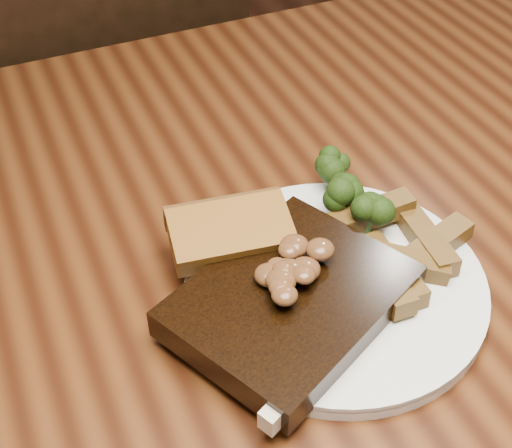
{
  "coord_description": "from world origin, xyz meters",
  "views": [
    {
      "loc": [
        -0.19,
        -0.44,
        1.23
      ],
      "look_at": [
        0.0,
        0.01,
        0.78
      ],
      "focal_mm": 50.0,
      "sensor_mm": 36.0,
      "label": 1
    }
  ],
  "objects_px": {
    "chair_far": "(116,139)",
    "steak": "(291,301)",
    "garlic_bread": "(231,248)",
    "potato_wedges": "(397,253)",
    "plate": "(335,286)",
    "dining_table": "(254,316)"
  },
  "relations": [
    {
      "from": "chair_far",
      "to": "garlic_bread",
      "type": "xyz_separation_m",
      "value": [
        -0.03,
        -0.63,
        0.3
      ]
    },
    {
      "from": "chair_far",
      "to": "steak",
      "type": "xyz_separation_m",
      "value": [
        -0.01,
        -0.71,
        0.3
      ]
    },
    {
      "from": "dining_table",
      "to": "potato_wedges",
      "type": "xyz_separation_m",
      "value": [
        0.11,
        -0.07,
        0.12
      ]
    },
    {
      "from": "chair_far",
      "to": "garlic_bread",
      "type": "relative_size",
      "value": 7.98
    },
    {
      "from": "dining_table",
      "to": "garlic_bread",
      "type": "height_order",
      "value": "garlic_bread"
    },
    {
      "from": "chair_far",
      "to": "steak",
      "type": "height_order",
      "value": "chair_far"
    },
    {
      "from": "chair_far",
      "to": "garlic_bread",
      "type": "bearing_deg",
      "value": 80.82
    },
    {
      "from": "chair_far",
      "to": "potato_wedges",
      "type": "relative_size",
      "value": 7.68
    },
    {
      "from": "chair_far",
      "to": "potato_wedges",
      "type": "xyz_separation_m",
      "value": [
        0.11,
        -0.7,
        0.3
      ]
    },
    {
      "from": "dining_table",
      "to": "garlic_bread",
      "type": "xyz_separation_m",
      "value": [
        -0.03,
        -0.01,
        0.12
      ]
    },
    {
      "from": "steak",
      "to": "potato_wedges",
      "type": "xyz_separation_m",
      "value": [
        0.11,
        0.01,
        -0.0
      ]
    },
    {
      "from": "steak",
      "to": "garlic_bread",
      "type": "distance_m",
      "value": 0.08
    },
    {
      "from": "dining_table",
      "to": "garlic_bread",
      "type": "relative_size",
      "value": 14.74
    },
    {
      "from": "garlic_bread",
      "to": "potato_wedges",
      "type": "bearing_deg",
      "value": -17.65
    },
    {
      "from": "chair_far",
      "to": "plate",
      "type": "relative_size",
      "value": 3.22
    },
    {
      "from": "chair_far",
      "to": "plate",
      "type": "xyz_separation_m",
      "value": [
        0.05,
        -0.7,
        0.28
      ]
    },
    {
      "from": "steak",
      "to": "dining_table",
      "type": "bearing_deg",
      "value": 60.77
    },
    {
      "from": "dining_table",
      "to": "potato_wedges",
      "type": "distance_m",
      "value": 0.18
    },
    {
      "from": "plate",
      "to": "steak",
      "type": "xyz_separation_m",
      "value": [
        -0.05,
        -0.02,
        0.02
      ]
    },
    {
      "from": "plate",
      "to": "potato_wedges",
      "type": "relative_size",
      "value": 2.38
    },
    {
      "from": "dining_table",
      "to": "potato_wedges",
      "type": "relative_size",
      "value": 14.18
    },
    {
      "from": "plate",
      "to": "steak",
      "type": "distance_m",
      "value": 0.06
    }
  ]
}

